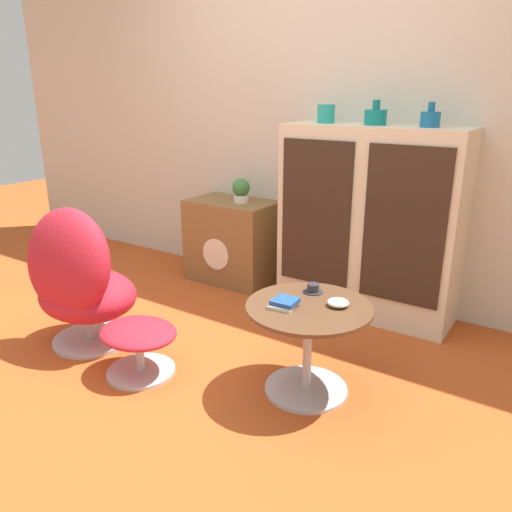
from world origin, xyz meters
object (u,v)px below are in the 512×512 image
vase_inner_right (430,119)px  vase_inner_left (376,116)px  sideboard (369,223)px  tv_console (233,241)px  book_stack (284,303)px  vase_leftmost (326,114)px  teacup (313,289)px  ottoman (139,339)px  bowl (338,303)px  egg_chair (78,280)px  potted_plant (241,190)px  coffee_table (308,337)px

vase_inner_right → vase_inner_left: bearing=180.0°
sideboard → tv_console: bearing=-179.4°
book_stack → vase_inner_right: bearing=76.5°
vase_leftmost → teacup: size_ratio=1.16×
ottoman → bowl: 1.06m
vase_inner_left → bowl: vase_inner_left is taller
tv_console → egg_chair: (-0.09, -1.36, 0.09)m
teacup → sideboard: bearing=94.6°
sideboard → vase_inner_left: 0.67m
vase_leftmost → potted_plant: (-0.67, -0.02, -0.56)m
tv_console → coffee_table: bearing=-40.7°
ottoman → vase_inner_left: vase_inner_left is taller
coffee_table → book_stack: size_ratio=4.57×
sideboard → potted_plant: 1.01m
coffee_table → book_stack: book_stack is taller
vase_inner_right → book_stack: 1.43m
ottoman → vase_inner_right: bearing=54.8°
tv_console → book_stack: tv_console is taller
book_stack → coffee_table: bearing=42.0°
vase_inner_left → potted_plant: (-1.00, -0.02, -0.56)m
egg_chair → potted_plant: (0.18, 1.36, 0.32)m
potted_plant → teacup: bearing=-39.8°
egg_chair → ottoman: (0.51, -0.04, -0.21)m
egg_chair → ottoman: 0.55m
potted_plant → teacup: 1.43m
tv_console → teacup: 1.48m
bowl → coffee_table: bearing=-149.3°
egg_chair → teacup: (1.26, 0.46, 0.08)m
sideboard → book_stack: sideboard is taller
coffee_table → teacup: bearing=111.1°
vase_inner_right → book_stack: bearing=-103.5°
sideboard → vase_inner_left: (-0.01, 0.00, 0.67)m
vase_inner_left → potted_plant: bearing=-179.1°
ottoman → vase_inner_left: bearing=64.7°
teacup → egg_chair: bearing=-159.9°
egg_chair → teacup: egg_chair is taller
vase_inner_right → egg_chair: bearing=-137.6°
tv_console → vase_inner_right: 1.71m
tv_console → vase_leftmost: (0.75, 0.02, 0.98)m
tv_console → vase_leftmost: 1.23m
vase_inner_left → egg_chair: bearing=-130.5°
sideboard → teacup: bearing=-85.4°
vase_leftmost → book_stack: vase_leftmost is taller
sideboard → teacup: 0.92m
sideboard → potted_plant: sideboard is taller
tv_console → book_stack: bearing=-45.0°
tv_console → coffee_table: size_ratio=1.10×
tv_console → vase_inner_left: bearing=0.9°
sideboard → coffee_table: bearing=-82.8°
ottoman → book_stack: book_stack is taller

